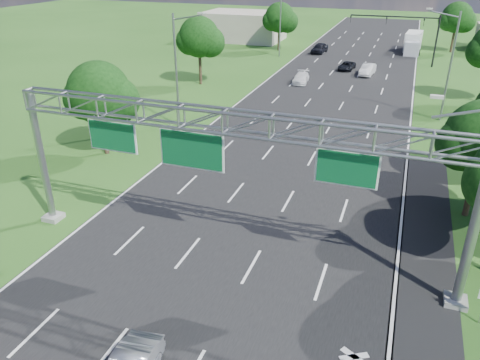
% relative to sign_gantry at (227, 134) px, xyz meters
% --- Properties ---
extents(ground, '(220.00, 220.00, 0.00)m').
position_rel_sign_gantry_xyz_m(ground, '(-0.33, 18.00, -6.89)').
color(ground, '#254F17').
rests_on(ground, ground).
extents(road, '(18.00, 180.00, 0.02)m').
position_rel_sign_gantry_xyz_m(road, '(-0.33, 18.00, -6.89)').
color(road, black).
rests_on(road, ground).
extents(road_flare, '(3.00, 30.00, 0.02)m').
position_rel_sign_gantry_xyz_m(road_flare, '(9.87, 2.00, -6.89)').
color(road_flare, black).
rests_on(road_flare, ground).
extents(sign_gantry, '(23.50, 1.00, 9.56)m').
position_rel_sign_gantry_xyz_m(sign_gantry, '(0.00, 0.00, 0.00)').
color(sign_gantry, gray).
rests_on(sign_gantry, ground).
extents(traffic_signal, '(12.21, 0.24, 7.00)m').
position_rel_sign_gantry_xyz_m(traffic_signal, '(7.15, 53.00, -1.72)').
color(traffic_signal, black).
rests_on(traffic_signal, ground).
extents(streetlight_l_near, '(2.97, 0.22, 10.16)m').
position_rel_sign_gantry_xyz_m(streetlight_l_near, '(-11.63, 18.00, -1.31)').
color(streetlight_l_near, gray).
rests_on(streetlight_l_near, ground).
extents(streetlight_l_far, '(2.97, 0.22, 10.16)m').
position_rel_sign_gantry_xyz_m(streetlight_l_far, '(-11.63, 53.00, -1.31)').
color(streetlight_l_far, gray).
rests_on(streetlight_l_far, ground).
extents(streetlight_r_mid, '(2.97, 0.22, 10.16)m').
position_rel_sign_gantry_xyz_m(streetlight_r_mid, '(10.97, 28.00, -1.31)').
color(streetlight_r_mid, gray).
rests_on(streetlight_r_mid, ground).
extents(tree_verge_la, '(5.76, 4.80, 7.40)m').
position_rel_sign_gantry_xyz_m(tree_verge_la, '(-14.25, 10.04, -2.13)').
color(tree_verge_la, '#2D2116').
rests_on(tree_verge_la, ground).
extents(tree_verge_lb, '(5.76, 4.80, 8.06)m').
position_rel_sign_gantry_xyz_m(tree_verge_lb, '(-16.25, 33.04, -1.48)').
color(tree_verge_lb, '#2D2116').
rests_on(tree_verge_lb, ground).
extents(tree_verge_lc, '(5.76, 4.80, 7.62)m').
position_rel_sign_gantry_xyz_m(tree_verge_lc, '(-13.25, 58.04, -1.92)').
color(tree_verge_lc, '#2D2116').
rests_on(tree_verge_lc, ground).
extents(tree_verge_re, '(5.76, 4.80, 7.84)m').
position_rel_sign_gantry_xyz_m(tree_verge_re, '(13.75, 66.04, -1.70)').
color(tree_verge_re, '#2D2116').
rests_on(tree_verge_re, ground).
extents(building_left, '(14.00, 10.00, 5.00)m').
position_rel_sign_gantry_xyz_m(building_left, '(-22.33, 66.00, -4.39)').
color(building_left, '#A99F8D').
rests_on(building_left, ground).
extents(car_queue_a, '(2.07, 4.35, 1.22)m').
position_rel_sign_gantry_xyz_m(car_queue_a, '(-4.83, 37.78, -6.28)').
color(car_queue_a, silver).
rests_on(car_queue_a, ground).
extents(car_queue_b, '(2.20, 4.07, 1.08)m').
position_rel_sign_gantry_xyz_m(car_queue_b, '(-0.49, 47.05, -6.35)').
color(car_queue_b, black).
rests_on(car_queue_b, ground).
extents(car_queue_c, '(2.39, 4.77, 1.56)m').
position_rel_sign_gantry_xyz_m(car_queue_c, '(-6.45, 58.00, -6.11)').
color(car_queue_c, black).
rests_on(car_queue_c, ground).
extents(car_queue_d, '(1.93, 4.44, 1.42)m').
position_rel_sign_gantry_xyz_m(car_queue_d, '(2.52, 44.89, -6.18)').
color(car_queue_d, silver).
rests_on(car_queue_d, ground).
extents(box_truck, '(2.75, 8.24, 3.07)m').
position_rel_sign_gantry_xyz_m(box_truck, '(7.67, 63.82, -5.42)').
color(box_truck, white).
rests_on(box_truck, ground).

